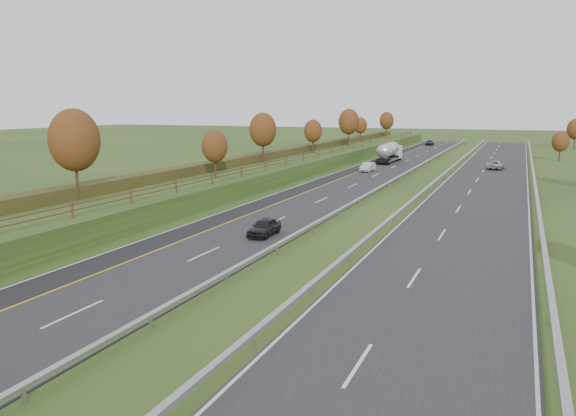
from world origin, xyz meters
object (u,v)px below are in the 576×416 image
Objects in this scene: car_dark_near at (264,227)px; car_silver_mid at (368,167)px; road_tanker at (389,152)px; car_oncoming at (496,165)px; car_small_far at (430,143)px.

car_dark_near is 45.92m from car_silver_mid.
car_dark_near is at bearing -82.71° from car_silver_mid.
road_tanker is at bearing 92.27° from car_dark_near.
car_oncoming is (18.21, -4.88, -1.15)m from road_tanker.
road_tanker is 48.85m from car_small_far.
car_silver_mid is 21.07m from car_oncoming.
car_small_far is (-0.39, 64.55, -0.05)m from car_silver_mid.
car_oncoming reaches higher than car_small_far.
car_dark_near reaches higher than car_small_far.
car_small_far is (-0.25, 48.83, -1.18)m from road_tanker.
road_tanker is 2.30× the size of car_oncoming.
car_small_far is (-4.15, 110.31, -0.02)m from car_dark_near.
car_silver_mid is (-3.76, 45.76, 0.03)m from car_dark_near.
car_oncoming is at bearing -14.99° from road_tanker.
car_silver_mid is 0.94× the size of car_small_far.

